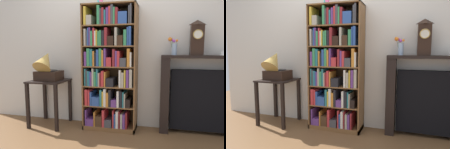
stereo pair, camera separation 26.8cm
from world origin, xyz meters
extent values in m
cube|color=brown|center=(0.00, 0.00, -0.01)|extent=(7.76, 6.40, 0.02)
cube|color=silver|center=(0.15, 0.33, 1.30)|extent=(4.76, 0.08, 2.60)
cube|color=brown|center=(-0.37, 0.11, 0.90)|extent=(0.02, 0.35, 1.80)
cube|color=brown|center=(0.37, 0.11, 0.90)|extent=(0.02, 0.35, 1.80)
cube|color=brown|center=(0.00, 0.29, 0.90)|extent=(0.76, 0.01, 1.80)
cube|color=brown|center=(0.00, 0.11, 1.79)|extent=(0.76, 0.35, 0.02)
cube|color=brown|center=(0.00, 0.11, 0.03)|extent=(0.76, 0.35, 0.06)
cube|color=#663884|center=(-0.33, 0.09, 0.18)|extent=(0.02, 0.28, 0.23)
cube|color=#663884|center=(-0.27, 0.06, 0.11)|extent=(0.10, 0.23, 0.10)
cube|color=orange|center=(-0.20, 0.09, 0.17)|extent=(0.02, 0.28, 0.21)
cube|color=#472D1C|center=(-0.14, 0.05, 0.14)|extent=(0.10, 0.21, 0.15)
cube|color=#C63338|center=(-0.07, 0.08, 0.18)|extent=(0.03, 0.26, 0.25)
cube|color=#424247|center=(0.00, 0.08, 0.11)|extent=(0.10, 0.27, 0.11)
cube|color=#C63338|center=(0.08, 0.08, 0.18)|extent=(0.02, 0.27, 0.25)
cube|color=#2D519E|center=(0.10, 0.07, 0.16)|extent=(0.02, 0.25, 0.20)
cube|color=white|center=(0.13, 0.09, 0.18)|extent=(0.03, 0.29, 0.24)
cube|color=maroon|center=(0.17, 0.10, 0.18)|extent=(0.02, 0.30, 0.24)
cube|color=#B2A893|center=(0.20, 0.09, 0.16)|extent=(0.03, 0.29, 0.21)
cube|color=#663884|center=(0.23, 0.08, 0.16)|extent=(0.03, 0.27, 0.20)
cube|color=maroon|center=(0.27, 0.07, 0.18)|extent=(0.02, 0.25, 0.23)
cube|color=brown|center=(0.00, 0.11, 0.36)|extent=(0.73, 0.33, 0.02)
cube|color=#C63338|center=(-0.32, 0.09, 0.48)|extent=(0.04, 0.29, 0.23)
cube|color=#C63338|center=(-0.28, 0.07, 0.47)|extent=(0.03, 0.24, 0.22)
cube|color=#2D519E|center=(-0.25, 0.09, 0.46)|extent=(0.02, 0.29, 0.20)
cube|color=#2D519E|center=(-0.18, 0.07, 0.43)|extent=(0.11, 0.25, 0.13)
cube|color=teal|center=(-0.10, 0.10, 0.48)|extent=(0.03, 0.30, 0.24)
cube|color=gold|center=(-0.08, 0.10, 0.47)|extent=(0.02, 0.30, 0.21)
cube|color=white|center=(-0.05, 0.07, 0.49)|extent=(0.03, 0.24, 0.25)
cube|color=orange|center=(-0.01, 0.09, 0.46)|extent=(0.03, 0.28, 0.20)
cube|color=black|center=(0.03, 0.07, 0.49)|extent=(0.03, 0.25, 0.24)
cube|color=#663884|center=(0.08, 0.09, 0.41)|extent=(0.08, 0.27, 0.10)
cube|color=white|center=(0.14, 0.07, 0.48)|extent=(0.03, 0.24, 0.23)
cube|color=black|center=(0.18, 0.10, 0.48)|extent=(0.04, 0.30, 0.23)
cube|color=teal|center=(0.22, 0.10, 0.47)|extent=(0.02, 0.30, 0.22)
cube|color=#B2A893|center=(0.24, 0.08, 0.46)|extent=(0.02, 0.26, 0.20)
cube|color=black|center=(0.28, 0.09, 0.42)|extent=(0.06, 0.28, 0.12)
cube|color=brown|center=(0.00, 0.11, 0.64)|extent=(0.73, 0.33, 0.02)
cube|color=teal|center=(-0.33, 0.08, 0.77)|extent=(0.02, 0.26, 0.25)
cube|color=#424247|center=(-0.31, 0.10, 0.76)|extent=(0.02, 0.31, 0.23)
cube|color=teal|center=(-0.29, 0.10, 0.76)|extent=(0.03, 0.29, 0.21)
cube|color=#2D519E|center=(-0.26, 0.07, 0.75)|extent=(0.02, 0.25, 0.21)
cube|color=#663884|center=(-0.24, 0.07, 0.75)|extent=(0.02, 0.25, 0.20)
cube|color=#B2A893|center=(-0.22, 0.09, 0.78)|extent=(0.02, 0.28, 0.25)
cube|color=#388E56|center=(-0.19, 0.09, 0.75)|extent=(0.03, 0.29, 0.21)
cube|color=teal|center=(-0.16, 0.07, 0.77)|extent=(0.02, 0.24, 0.25)
cube|color=#B2A893|center=(-0.13, 0.07, 0.75)|extent=(0.02, 0.24, 0.19)
cube|color=maroon|center=(-0.11, 0.08, 0.75)|extent=(0.02, 0.26, 0.19)
cube|color=#C63338|center=(-0.08, 0.08, 0.76)|extent=(0.04, 0.26, 0.22)
cube|color=orange|center=(-0.04, 0.07, 0.75)|extent=(0.02, 0.25, 0.21)
cube|color=black|center=(0.03, 0.08, 0.71)|extent=(0.11, 0.27, 0.12)
cube|color=white|center=(0.17, 0.07, 0.77)|extent=(0.03, 0.25, 0.24)
cube|color=#B2A893|center=(0.21, 0.07, 0.75)|extent=(0.04, 0.24, 0.21)
cube|color=gold|center=(0.24, 0.09, 0.77)|extent=(0.02, 0.29, 0.24)
cube|color=#663884|center=(0.28, 0.08, 0.77)|extent=(0.03, 0.26, 0.24)
cube|color=#B2A893|center=(0.32, 0.07, 0.78)|extent=(0.04, 0.25, 0.25)
cube|color=brown|center=(0.00, 0.11, 0.93)|extent=(0.73, 0.33, 0.02)
cube|color=#663884|center=(-0.33, 0.07, 1.04)|extent=(0.03, 0.24, 0.20)
cube|color=#388E56|center=(-0.28, 0.08, 1.06)|extent=(0.04, 0.26, 0.25)
cube|color=teal|center=(-0.24, 0.09, 1.06)|extent=(0.04, 0.27, 0.24)
cube|color=orange|center=(-0.21, 0.08, 1.04)|extent=(0.02, 0.25, 0.21)
cube|color=black|center=(-0.18, 0.07, 1.03)|extent=(0.02, 0.24, 0.19)
cube|color=#2D519E|center=(-0.15, 0.07, 1.05)|extent=(0.03, 0.25, 0.23)
cube|color=#388E56|center=(-0.11, 0.07, 1.06)|extent=(0.03, 0.25, 0.25)
cube|color=orange|center=(-0.07, 0.09, 1.05)|extent=(0.03, 0.28, 0.23)
cube|color=#663884|center=(-0.04, 0.10, 1.06)|extent=(0.03, 0.30, 0.25)
cube|color=#C63338|center=(0.01, 0.06, 1.00)|extent=(0.07, 0.21, 0.12)
cube|color=maroon|center=(0.08, 0.08, 1.06)|extent=(0.03, 0.26, 0.24)
cube|color=#663884|center=(0.12, 0.07, 1.04)|extent=(0.02, 0.24, 0.21)
cube|color=#C63338|center=(0.15, 0.10, 1.04)|extent=(0.03, 0.31, 0.21)
cube|color=#424247|center=(0.21, 0.07, 1.00)|extent=(0.09, 0.25, 0.12)
cube|color=orange|center=(0.29, 0.09, 1.06)|extent=(0.04, 0.28, 0.25)
cube|color=white|center=(0.32, 0.09, 1.03)|extent=(0.02, 0.28, 0.19)
cube|color=brown|center=(0.00, 0.11, 1.21)|extent=(0.73, 0.33, 0.02)
cube|color=#B2A893|center=(-0.33, 0.08, 1.34)|extent=(0.03, 0.27, 0.23)
cube|color=#424247|center=(-0.30, 0.10, 1.33)|extent=(0.02, 0.30, 0.21)
cube|color=#2D519E|center=(-0.28, 0.10, 1.35)|extent=(0.02, 0.29, 0.24)
cube|color=#663884|center=(-0.26, 0.10, 1.35)|extent=(0.02, 0.30, 0.25)
cube|color=#388E56|center=(-0.23, 0.09, 1.32)|extent=(0.03, 0.29, 0.20)
cube|color=#C63338|center=(-0.20, 0.08, 1.34)|extent=(0.02, 0.26, 0.24)
cube|color=white|center=(-0.18, 0.09, 1.32)|extent=(0.02, 0.29, 0.20)
cube|color=gold|center=(-0.16, 0.10, 1.33)|extent=(0.02, 0.30, 0.22)
cube|color=#388E56|center=(-0.13, 0.08, 1.32)|extent=(0.02, 0.26, 0.20)
cube|color=#388E56|center=(-0.10, 0.08, 1.33)|extent=(0.02, 0.27, 0.21)
cube|color=black|center=(-0.07, 0.07, 1.33)|extent=(0.03, 0.25, 0.20)
cube|color=maroon|center=(-0.03, 0.07, 1.34)|extent=(0.04, 0.24, 0.24)
cube|color=black|center=(0.04, 0.07, 1.29)|extent=(0.08, 0.24, 0.13)
cube|color=#B2A893|center=(0.11, 0.09, 1.34)|extent=(0.03, 0.29, 0.24)
cube|color=#382316|center=(0.17, 0.09, 1.29)|extent=(0.08, 0.28, 0.14)
cube|color=#388E56|center=(0.24, 0.09, 1.33)|extent=(0.04, 0.29, 0.21)
cube|color=#2D519E|center=(0.27, 0.07, 1.34)|extent=(0.02, 0.25, 0.24)
cube|color=#2D519E|center=(0.30, 0.08, 1.35)|extent=(0.03, 0.27, 0.25)
cube|color=brown|center=(0.00, 0.11, 1.50)|extent=(0.73, 0.33, 0.02)
cube|color=gold|center=(-0.33, 0.08, 1.63)|extent=(0.03, 0.27, 0.25)
cube|color=#B2A893|center=(-0.27, 0.05, 1.57)|extent=(0.07, 0.20, 0.13)
cube|color=#388E56|center=(-0.13, 0.07, 1.64)|extent=(0.03, 0.24, 0.25)
cube|color=#424247|center=(-0.10, 0.09, 1.61)|extent=(0.02, 0.29, 0.21)
cube|color=maroon|center=(-0.07, 0.09, 1.62)|extent=(0.03, 0.28, 0.22)
cube|color=teal|center=(-0.04, 0.08, 1.60)|extent=(0.02, 0.25, 0.19)
cube|color=#663884|center=(-0.01, 0.08, 1.62)|extent=(0.03, 0.26, 0.22)
cube|color=#C63338|center=(0.03, 0.07, 1.63)|extent=(0.03, 0.24, 0.23)
cube|color=#424247|center=(0.06, 0.07, 1.64)|extent=(0.03, 0.25, 0.25)
cube|color=#388E56|center=(0.09, 0.07, 1.62)|extent=(0.02, 0.25, 0.22)
cube|color=maroon|center=(0.12, 0.08, 1.62)|extent=(0.03, 0.26, 0.22)
cube|color=#2D519E|center=(0.20, 0.05, 1.59)|extent=(0.12, 0.21, 0.16)
cube|color=#424247|center=(0.29, 0.09, 1.63)|extent=(0.02, 0.27, 0.23)
cube|color=#424247|center=(0.31, 0.07, 1.64)|extent=(0.02, 0.24, 0.25)
cylinder|color=#28B2B7|center=(-0.15, 0.12, 1.85)|extent=(0.07, 0.07, 0.11)
cylinder|color=purple|center=(-0.15, 0.12, 1.87)|extent=(0.07, 0.07, 0.11)
cube|color=black|center=(-0.95, 0.03, 0.69)|extent=(0.53, 0.52, 0.02)
cube|color=black|center=(-1.18, -0.20, 0.34)|extent=(0.04, 0.04, 0.68)
cube|color=black|center=(-0.72, -0.20, 0.34)|extent=(0.04, 0.04, 0.68)
cube|color=black|center=(-1.18, 0.26, 0.34)|extent=(0.04, 0.04, 0.68)
cube|color=black|center=(-0.72, 0.26, 0.34)|extent=(0.04, 0.04, 0.68)
cube|color=black|center=(-0.95, 0.03, 0.77)|extent=(0.36, 0.30, 0.14)
cylinder|color=black|center=(-0.95, 0.03, 0.85)|extent=(0.25, 0.25, 0.01)
cylinder|color=#B79347|center=(-0.95, -0.01, 0.88)|extent=(0.03, 0.03, 0.06)
cone|color=#B79347|center=(-0.95, -0.07, 1.01)|extent=(0.27, 0.39, 0.39)
cube|color=black|center=(1.25, 0.18, 1.07)|extent=(1.06, 0.23, 0.04)
cube|color=black|center=(0.78, 0.18, 0.53)|extent=(0.12, 0.21, 1.05)
cube|color=black|center=(1.25, 0.21, 0.47)|extent=(0.78, 0.11, 0.84)
cube|color=black|center=(1.17, 0.18, 1.29)|extent=(0.16, 0.14, 0.40)
pyramid|color=black|center=(1.17, 0.18, 1.52)|extent=(0.16, 0.14, 0.06)
cylinder|color=silver|center=(1.17, 0.10, 1.36)|extent=(0.11, 0.01, 0.11)
torus|color=#B79347|center=(1.17, 0.10, 1.36)|extent=(0.12, 0.01, 0.12)
cylinder|color=#99B2D1|center=(0.89, 0.18, 1.17)|extent=(0.07, 0.07, 0.16)
cylinder|color=#4C753D|center=(0.88, 0.20, 1.20)|extent=(0.01, 0.04, 0.18)
sphere|color=#B24CB7|center=(0.88, 0.22, 1.29)|extent=(0.04, 0.04, 0.04)
cylinder|color=#4C753D|center=(0.90, 0.17, 1.20)|extent=(0.03, 0.03, 0.18)
sphere|color=orange|center=(0.91, 0.15, 1.29)|extent=(0.03, 0.03, 0.03)
cylinder|color=#4C753D|center=(0.87, 0.20, 1.21)|extent=(0.05, 0.06, 0.20)
sphere|color=#B24CB7|center=(0.85, 0.22, 1.31)|extent=(0.04, 0.04, 0.04)
cylinder|color=#4C753D|center=(0.85, 0.18, 1.21)|extent=(0.05, 0.02, 0.20)
sphere|color=orange|center=(0.83, 0.19, 1.31)|extent=(0.05, 0.05, 0.05)
cylinder|color=white|center=(1.51, 0.18, 1.10)|extent=(0.14, 0.14, 0.01)
cylinder|color=white|center=(1.51, 0.18, 1.13)|extent=(0.08, 0.08, 0.06)
camera|label=1|loc=(0.74, -2.76, 1.17)|focal=32.93mm
camera|label=2|loc=(0.99, -2.69, 1.17)|focal=32.93mm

